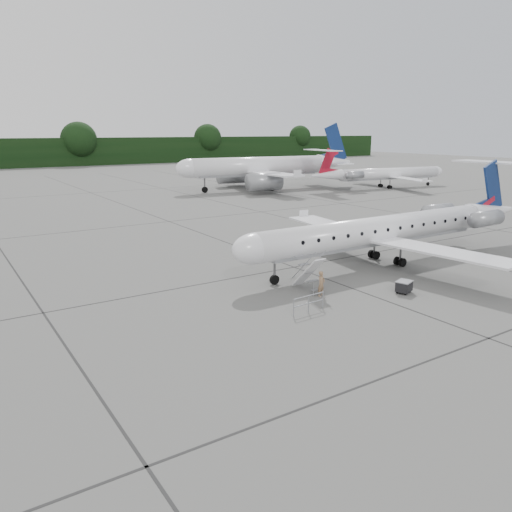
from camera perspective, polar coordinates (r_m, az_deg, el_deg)
ground at (r=35.65m, az=14.47°, el=-2.63°), size 320.00×320.00×0.00m
treeline at (r=155.02m, az=-24.11°, el=10.72°), size 260.00×4.00×8.00m
main_regional_jet at (r=38.90m, az=13.98°, el=4.39°), size 28.88×20.81×7.40m
airstair at (r=32.05m, az=5.99°, el=-1.97°), size 0.85×2.32×2.32m
passenger at (r=31.20m, az=7.48°, el=-3.16°), size 0.67×0.54×1.59m
safety_railing at (r=28.42m, az=6.03°, el=-5.49°), size 2.20×0.19×1.00m
baggage_cart at (r=32.99m, az=16.56°, el=-3.36°), size 1.18×1.07×0.85m
bg_narrowbody at (r=87.23m, az=0.25°, el=11.26°), size 33.91×26.30×11.25m
bg_regional_right at (r=93.65m, az=15.13°, el=9.69°), size 29.49×23.14×7.06m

